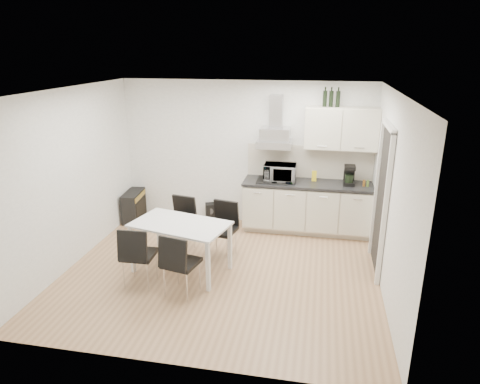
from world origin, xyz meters
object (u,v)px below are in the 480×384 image
object	(u,v)px
dining_table	(180,229)
guitar_amp	(134,206)
chair_near_right	(181,264)
kitchenette	(310,187)
chair_near_left	(139,255)
floor_speaker	(211,212)
chair_far_right	(221,231)
chair_far_left	(179,225)

from	to	relation	value
dining_table	guitar_amp	xyz separation A→B (m)	(-1.52, 1.72, -0.39)
chair_near_right	kitchenette	bearing A→B (deg)	69.26
chair_near_left	guitar_amp	distance (m)	2.45
chair_near_left	floor_speaker	bearing A→B (deg)	79.32
chair_far_right	chair_near_left	distance (m)	1.36
guitar_amp	chair_near_left	bearing A→B (deg)	-69.33
chair_far_right	chair_far_left	bearing A→B (deg)	4.32
guitar_amp	dining_table	bearing A→B (deg)	-54.10
kitchenette	guitar_amp	size ratio (longest dim) A/B	3.69
kitchenette	chair_near_right	size ratio (longest dim) A/B	2.86
dining_table	chair_far_right	distance (m)	0.75
chair_far_right	floor_speaker	xyz separation A→B (m)	(-0.54, 1.44, -0.27)
dining_table	chair_far_left	size ratio (longest dim) A/B	1.70
chair_far_right	chair_near_right	bearing A→B (deg)	87.51
kitchenette	chair_far_right	world-z (taller)	kitchenette
floor_speaker	chair_far_right	bearing A→B (deg)	-93.87
dining_table	floor_speaker	distance (m)	2.03
chair_far_right	chair_near_left	world-z (taller)	same
dining_table	chair_far_left	distance (m)	0.70
chair_far_left	guitar_amp	bearing A→B (deg)	-29.93
floor_speaker	chair_near_right	bearing A→B (deg)	-108.47
chair_far_left	floor_speaker	distance (m)	1.39
chair_far_right	chair_near_left	size ratio (longest dim) A/B	1.00
dining_table	chair_near_right	bearing A→B (deg)	-57.65
kitchenette	guitar_amp	distance (m)	3.33
chair_near_left	floor_speaker	size ratio (longest dim) A/B	2.65
chair_far_left	guitar_amp	world-z (taller)	chair_far_left
chair_far_right	floor_speaker	bearing A→B (deg)	-58.21
chair_far_left	floor_speaker	xyz separation A→B (m)	(0.17, 1.36, -0.27)
chair_far_left	chair_near_right	world-z (taller)	same
kitchenette	dining_table	size ratio (longest dim) A/B	1.69
guitar_amp	chair_far_left	bearing A→B (deg)	-46.26
chair_far_left	chair_near_left	size ratio (longest dim) A/B	1.00
chair_near_left	chair_near_right	size ratio (longest dim) A/B	1.00
floor_speaker	chair_far_left	bearing A→B (deg)	-121.56
chair_far_right	guitar_amp	distance (m)	2.33
dining_table	guitar_amp	bearing A→B (deg)	144.90
dining_table	chair_near_right	xyz separation A→B (m)	(0.20, -0.59, -0.22)
dining_table	chair_far_left	xyz separation A→B (m)	(-0.23, 0.62, -0.22)
kitchenette	chair_near_right	distance (m)	2.89
kitchenette	chair_near_right	xyz separation A→B (m)	(-1.56, -2.40, -0.39)
guitar_amp	floor_speaker	world-z (taller)	guitar_amp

